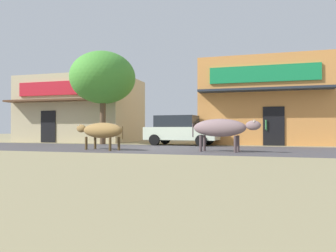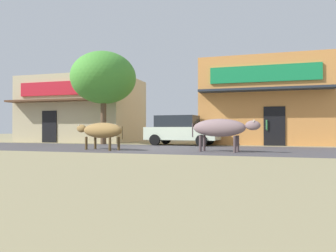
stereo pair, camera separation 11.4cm
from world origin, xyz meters
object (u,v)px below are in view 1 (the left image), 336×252
object	(u,v)px
roadside_tree	(103,78)
pedestrian_by_shop	(266,128)
cow_near_brown	(101,131)
parked_hatchback_car	(180,130)
cafe_chair_near_tree	(74,135)
cow_far_dark	(221,128)

from	to	relation	value
roadside_tree	pedestrian_by_shop	world-z (taller)	roadside_tree
roadside_tree	cow_near_brown	xyz separation A→B (m)	(2.27, -4.50, -3.09)
roadside_tree	pedestrian_by_shop	xyz separation A→B (m)	(9.24, 1.11, -2.98)
roadside_tree	parked_hatchback_car	bearing A→B (deg)	2.16
cow_near_brown	cafe_chair_near_tree	bearing A→B (deg)	130.94
pedestrian_by_shop	cafe_chair_near_tree	bearing A→B (deg)	178.71
roadside_tree	cow_far_dark	xyz separation A→B (m)	(7.33, -4.27, -2.99)
roadside_tree	cafe_chair_near_tree	world-z (taller)	roadside_tree
cow_near_brown	pedestrian_by_shop	size ratio (longest dim) A/B	1.74
cow_near_brown	pedestrian_by_shop	distance (m)	8.95
cow_near_brown	cafe_chair_near_tree	world-z (taller)	cow_near_brown
pedestrian_by_shop	cafe_chair_near_tree	world-z (taller)	pedestrian_by_shop
parked_hatchback_car	cow_far_dark	bearing A→B (deg)	-59.10
roadside_tree	cow_far_dark	distance (m)	8.99
parked_hatchback_car	cow_far_dark	size ratio (longest dim) A/B	1.53
cow_far_dark	cow_near_brown	bearing A→B (deg)	-177.40
parked_hatchback_car	cow_far_dark	xyz separation A→B (m)	(2.66, -4.45, 0.09)
cow_far_dark	cafe_chair_near_tree	world-z (taller)	cow_far_dark
pedestrian_by_shop	parked_hatchback_car	bearing A→B (deg)	-168.40
roadside_tree	cafe_chair_near_tree	distance (m)	4.64
cow_near_brown	cafe_chair_near_tree	xyz separation A→B (m)	(-5.10, 5.88, -0.31)
cow_far_dark	pedestrian_by_shop	distance (m)	5.71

